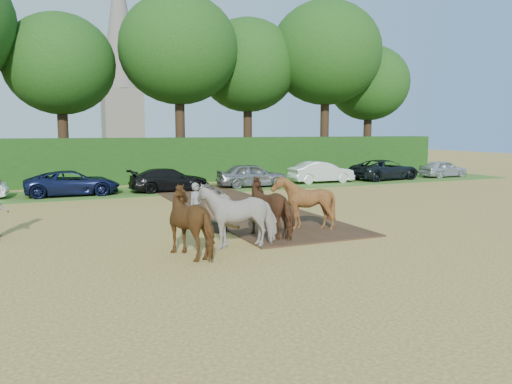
{
  "coord_description": "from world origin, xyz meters",
  "views": [
    {
      "loc": [
        -6.62,
        -14.55,
        3.47
      ],
      "look_at": [
        0.08,
        0.85,
        1.4
      ],
      "focal_mm": 35.0,
      "sensor_mm": 36.0,
      "label": 1
    }
  ],
  "objects": [
    {
      "name": "ground",
      "position": [
        0.0,
        0.0,
        0.0
      ],
      "size": [
        120.0,
        120.0,
        0.0
      ],
      "primitive_type": "plane",
      "color": "gold",
      "rests_on": "ground"
    },
    {
      "name": "earth_strip",
      "position": [
        1.5,
        7.0,
        0.03
      ],
      "size": [
        4.5,
        17.0,
        0.05
      ],
      "primitive_type": "cube",
      "color": "#472D1C",
      "rests_on": "ground"
    },
    {
      "name": "grass_verge",
      "position": [
        0.0,
        14.0,
        0.01
      ],
      "size": [
        50.0,
        5.0,
        0.03
      ],
      "primitive_type": "cube",
      "color": "#38601E",
      "rests_on": "ground"
    },
    {
      "name": "hedgerow",
      "position": [
        0.0,
        18.5,
        1.5
      ],
      "size": [
        46.0,
        1.6,
        3.0
      ],
      "primitive_type": "cube",
      "color": "#14380F",
      "rests_on": "ground"
    },
    {
      "name": "plough_team",
      "position": [
        -0.46,
        -0.29,
        0.96
      ],
      "size": [
        6.46,
        5.49,
        1.94
      ],
      "color": "brown",
      "rests_on": "ground"
    },
    {
      "name": "parked_cars",
      "position": [
        3.5,
        13.85,
        0.69
      ],
      "size": [
        41.52,
        3.1,
        1.48
      ],
      "color": "silver",
      "rests_on": "ground"
    },
    {
      "name": "treeline",
      "position": [
        -1.69,
        21.69,
        8.97
      ],
      "size": [
        48.7,
        10.6,
        14.21
      ],
      "color": "#382616",
      "rests_on": "ground"
    },
    {
      "name": "church",
      "position": [
        4.0,
        55.0,
        13.73
      ],
      "size": [
        5.2,
        5.2,
        27.0
      ],
      "color": "slate",
      "rests_on": "ground"
    }
  ]
}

